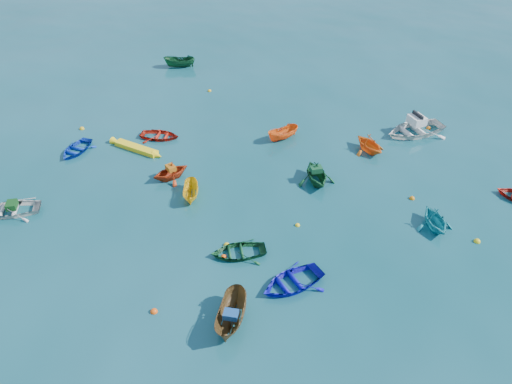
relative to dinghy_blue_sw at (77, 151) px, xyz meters
The scene contains 29 objects.
ground 13.76m from the dinghy_blue_sw, 10.98° to the right, with size 160.00×160.00×0.00m, color #0A434B.
dinghy_blue_sw is the anchor object (origin of this frame).
dinghy_white_near 7.02m from the dinghy_blue_sw, 72.76° to the right, with size 2.39×3.33×0.69m, color silver.
sampan_brown_mid 18.86m from the dinghy_blue_sw, 19.59° to the right, with size 1.21×3.21×1.24m, color brown.
dinghy_blue_se 19.14m from the dinghy_blue_sw, ahead, with size 2.41×3.37×0.70m, color #0F0FBE.
dinghy_orange_w 7.84m from the dinghy_blue_sw, ahead, with size 2.09×2.43×1.28m, color #BB3411.
sampan_yellow_mid 10.15m from the dinghy_blue_sw, ahead, with size 0.92×2.45×0.95m, color yellow.
dinghy_green_e 15.62m from the dinghy_blue_sw, ahead, with size 2.12×2.96×0.61m, color #104823.
dinghy_cyan_se 24.23m from the dinghy_blue_sw, 13.17° to the left, with size 2.13×2.47×1.30m, color teal.
dinghy_red_nw 5.90m from the dinghy_blue_sw, 51.14° to the left, with size 2.05×2.87×0.60m, color #B21D0E.
sampan_orange_n 14.72m from the dinghy_blue_sw, 39.38° to the left, with size 0.99×2.63×1.02m, color orange.
dinghy_green_n 16.91m from the dinghy_blue_sw, 20.13° to the left, with size 2.44×2.83×1.49m, color #124D26.
dinghy_orange_far 20.58m from the dinghy_blue_sw, 32.92° to the left, with size 2.23×2.59×1.36m, color orange.
sampan_green_far 15.87m from the dinghy_blue_sw, 102.56° to the left, with size 1.09×2.89×1.12m, color #114C26.
kayak_yellow 4.21m from the dinghy_blue_sw, 35.28° to the left, with size 0.63×4.18×0.43m, color yellow, non-canonical shape.
motorboat_white 24.56m from the dinghy_blue_sw, 38.64° to the left, with size 3.31×4.63×1.56m, color white.
tarp_green_a 6.99m from the dinghy_blue_sw, 72.01° to the right, with size 0.76×0.57×0.37m, color #114416.
tarp_blue_a 18.98m from the dinghy_blue_sw, 19.93° to the right, with size 0.67×0.50×0.32m, color #184B90.
tarp_orange_a 7.90m from the dinghy_blue_sw, ahead, with size 0.66×0.50×0.32m, color #B65F12.
tarp_green_b 16.89m from the dinghy_blue_sw, 20.44° to the left, with size 0.73×0.55×0.35m, color #134E2A.
buoy_ye_a 14.66m from the dinghy_blue_sw, ahead, with size 0.33×0.33×0.33m, color gold.
buoy_or_b 16.25m from the dinghy_blue_sw, 28.63° to the right, with size 0.36×0.36×0.36m, color #FF530D.
buoy_ye_b 3.20m from the dinghy_blue_sw, 131.77° to the left, with size 0.38×0.38×0.38m, color gold.
buoy_or_c 15.21m from the dinghy_blue_sw, 11.42° to the right, with size 0.34×0.34×0.34m, color #F9540D.
buoy_ye_c 17.03m from the dinghy_blue_sw, ahead, with size 0.29×0.29×0.29m, color yellow.
buoy_or_d 22.93m from the dinghy_blue_sw, 18.94° to the left, with size 0.34×0.34×0.34m, color orange.
buoy_ye_d 12.99m from the dinghy_blue_sw, 81.00° to the left, with size 0.33×0.33×0.33m, color gold.
buoy_or_e 25.92m from the dinghy_blue_sw, 39.91° to the left, with size 0.36×0.36×0.36m, color #D8620B.
buoy_ye_e 26.60m from the dinghy_blue_sw, 12.11° to the left, with size 0.37×0.37×0.37m, color yellow.
Camera 1 is at (13.23, -15.61, 18.78)m, focal length 35.00 mm.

